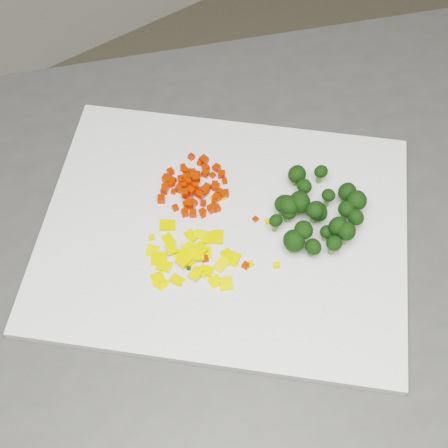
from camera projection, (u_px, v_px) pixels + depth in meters
counter_block at (256, 376)px, 1.13m from camera, size 1.28×1.10×0.90m
cutting_board at (224, 231)px, 0.76m from camera, size 0.56×0.55×0.01m
carrot_pile at (192, 181)px, 0.78m from camera, size 0.10×0.10×0.03m
pepper_pile at (189, 256)px, 0.73m from camera, size 0.11×0.11×0.02m
broccoli_pile at (313, 203)px, 0.75m from camera, size 0.12×0.12×0.05m
carrot_cube_0 at (189, 204)px, 0.77m from camera, size 0.01×0.01×0.01m
carrot_cube_1 at (190, 173)px, 0.80m from camera, size 0.01×0.01×0.01m
carrot_cube_2 at (191, 157)px, 0.81m from camera, size 0.01×0.01×0.01m
carrot_cube_3 at (186, 171)px, 0.79m from camera, size 0.01×0.01×0.01m
carrot_cube_4 at (172, 181)px, 0.79m from camera, size 0.01×0.01×0.01m
carrot_cube_5 at (170, 172)px, 0.80m from camera, size 0.01×0.01×0.01m
carrot_cube_6 at (213, 175)px, 0.80m from camera, size 0.01×0.01×0.01m
carrot_cube_7 at (175, 208)px, 0.77m from camera, size 0.01×0.01×0.01m
carrot_cube_8 at (212, 209)px, 0.77m from camera, size 0.01×0.01×0.01m
carrot_cube_9 at (193, 203)px, 0.77m from camera, size 0.01×0.01×0.01m
carrot_cube_10 at (203, 215)px, 0.77m from camera, size 0.01×0.01×0.01m
carrot_cube_11 at (226, 192)px, 0.78m from camera, size 0.01×0.01×0.01m
carrot_cube_12 at (184, 169)px, 0.80m from camera, size 0.01×0.01×0.01m
carrot_cube_13 at (193, 184)px, 0.79m from camera, size 0.01×0.01×0.01m
carrot_cube_14 at (184, 193)px, 0.77m from camera, size 0.01×0.01×0.01m
carrot_cube_15 at (198, 174)px, 0.80m from camera, size 0.01×0.01×0.01m
carrot_cube_16 at (197, 192)px, 0.78m from camera, size 0.01×0.01×0.01m
carrot_cube_17 at (222, 174)px, 0.80m from camera, size 0.01×0.01×0.01m
carrot_cube_18 at (182, 180)px, 0.79m from camera, size 0.01×0.01×0.01m
carrot_cube_19 at (217, 198)px, 0.78m from camera, size 0.01×0.01×0.01m
carrot_cube_20 at (203, 203)px, 0.78m from camera, size 0.01×0.01×0.01m
carrot_cube_21 at (224, 195)px, 0.78m from camera, size 0.01×0.01×0.01m
carrot_cube_22 at (192, 173)px, 0.80m from camera, size 0.01×0.01×0.01m
carrot_cube_23 at (166, 178)px, 0.79m from camera, size 0.01×0.01×0.01m
carrot_cube_24 at (196, 178)px, 0.78m from camera, size 0.01×0.01×0.01m
carrot_cube_25 at (186, 195)px, 0.78m from camera, size 0.01×0.01×0.01m
carrot_cube_26 at (190, 202)px, 0.77m from camera, size 0.01×0.01×0.01m
carrot_cube_27 at (216, 187)px, 0.79m from camera, size 0.01×0.01×0.01m
carrot_cube_28 at (220, 192)px, 0.78m from camera, size 0.01×0.01×0.01m
carrot_cube_29 at (189, 182)px, 0.78m from camera, size 0.01×0.01×0.01m
carrot_cube_30 at (161, 199)px, 0.78m from camera, size 0.01×0.01×0.01m
carrot_cube_31 at (174, 192)px, 0.78m from camera, size 0.01×0.01×0.01m
carrot_cube_32 at (165, 190)px, 0.78m from camera, size 0.01×0.01×0.01m
carrot_cube_33 at (196, 186)px, 0.78m from camera, size 0.01×0.01×0.01m
carrot_cube_34 at (217, 208)px, 0.77m from camera, size 0.01×0.01×0.01m
carrot_cube_35 at (193, 213)px, 0.77m from camera, size 0.01×0.01×0.01m
carrot_cube_36 at (215, 185)px, 0.79m from camera, size 0.01×0.01×0.01m
carrot_cube_37 at (201, 195)px, 0.77m from camera, size 0.01×0.01×0.01m
carrot_cube_38 at (212, 209)px, 0.77m from camera, size 0.01×0.01×0.01m
carrot_cube_39 at (185, 177)px, 0.79m from camera, size 0.01×0.01×0.01m
carrot_cube_40 at (197, 178)px, 0.79m from camera, size 0.01×0.01×0.01m
carrot_cube_41 at (204, 160)px, 0.81m from camera, size 0.01×0.01×0.01m
carrot_cube_42 at (190, 190)px, 0.79m from camera, size 0.01×0.01×0.01m
carrot_cube_43 at (184, 185)px, 0.78m from camera, size 0.01×0.01×0.01m
carrot_cube_44 at (180, 188)px, 0.79m from camera, size 0.01×0.01×0.01m
carrot_cube_45 at (201, 190)px, 0.78m from camera, size 0.01×0.01×0.01m
carrot_cube_46 at (206, 168)px, 0.80m from camera, size 0.01×0.01×0.01m
carrot_cube_47 at (205, 190)px, 0.78m from camera, size 0.01×0.01×0.01m
carrot_cube_48 at (214, 186)px, 0.79m from camera, size 0.01×0.01×0.01m
carrot_cube_49 at (171, 183)px, 0.79m from camera, size 0.01×0.01×0.01m
carrot_cube_50 at (203, 212)px, 0.77m from camera, size 0.01×0.01×0.01m
carrot_cube_51 at (200, 163)px, 0.81m from camera, size 0.01×0.01×0.01m
carrot_cube_52 at (216, 197)px, 0.78m from camera, size 0.01×0.01×0.01m
carrot_cube_53 at (193, 173)px, 0.79m from camera, size 0.01×0.01×0.01m
carrot_cube_54 at (183, 167)px, 0.81m from camera, size 0.01×0.01×0.01m
carrot_cube_55 at (166, 186)px, 0.79m from camera, size 0.01×0.01×0.01m
carrot_cube_56 at (203, 191)px, 0.78m from camera, size 0.01×0.01×0.01m
carrot_cube_57 at (185, 213)px, 0.77m from camera, size 0.01×0.01×0.01m
carrot_cube_58 at (215, 201)px, 0.78m from camera, size 0.01×0.01×0.01m
carrot_cube_59 at (188, 178)px, 0.79m from camera, size 0.01×0.01×0.01m
carrot_cube_60 at (225, 181)px, 0.79m from camera, size 0.01×0.01×0.01m
carrot_cube_61 at (190, 187)px, 0.79m from camera, size 0.01×0.01×0.01m
carrot_cube_62 at (207, 188)px, 0.79m from camera, size 0.01×0.01×0.01m
carrot_cube_63 at (186, 204)px, 0.77m from camera, size 0.01×0.01×0.01m
carrot_cube_64 at (217, 168)px, 0.80m from camera, size 0.01×0.01×0.01m
carrot_cube_65 at (185, 210)px, 0.77m from camera, size 0.01×0.01×0.01m
carrot_cube_66 at (187, 180)px, 0.79m from camera, size 0.01×0.01×0.01m
carrot_cube_67 at (193, 177)px, 0.79m from camera, size 0.01×0.01×0.01m
carrot_cube_68 at (167, 179)px, 0.79m from camera, size 0.01×0.01×0.01m
carrot_cube_69 at (205, 173)px, 0.80m from camera, size 0.01×0.01×0.01m
carrot_cube_70 at (191, 191)px, 0.77m from camera, size 0.01×0.01×0.01m
pepper_chunk_0 at (194, 256)px, 0.74m from camera, size 0.02×0.02×0.01m
pepper_chunk_1 at (159, 259)px, 0.74m from camera, size 0.03×0.02×0.01m
pepper_chunk_2 at (207, 238)px, 0.75m from camera, size 0.02×0.02×0.00m
pepper_chunk_3 at (221, 265)px, 0.73m from camera, size 0.02×0.02×0.01m
pepper_chunk_4 at (196, 273)px, 0.72m from camera, size 0.02×0.02×0.01m
pepper_chunk_5 at (203, 271)px, 0.73m from camera, size 0.02×0.02×0.01m
pepper_chunk_6 at (152, 251)px, 0.74m from camera, size 0.02×0.02×0.01m
pepper_chunk_7 at (189, 260)px, 0.73m from camera, size 0.01×0.02×0.01m
pepper_chunk_8 at (161, 283)px, 0.72m from camera, size 0.02×0.02×0.01m
pepper_chunk_9 at (217, 237)px, 0.75m from camera, size 0.02×0.02×0.01m
pepper_chunk_10 at (195, 254)px, 0.73m from camera, size 0.03×0.02×0.01m
pepper_chunk_11 at (184, 260)px, 0.73m from camera, size 0.02×0.02×0.01m
pepper_chunk_12 at (199, 234)px, 0.75m from camera, size 0.02×0.02×0.01m
pepper_chunk_13 at (226, 283)px, 0.72m from camera, size 0.02×0.02×0.01m
pepper_chunk_14 at (200, 249)px, 0.74m from camera, size 0.02×0.02×0.00m
pepper_chunk_15 at (158, 279)px, 0.72m from camera, size 0.02×0.02×0.01m
pepper_chunk_16 at (167, 225)px, 0.76m from camera, size 0.02×0.02×0.01m
pepper_chunk_17 at (190, 253)px, 0.73m from camera, size 0.02×0.02×0.00m
pepper_chunk_18 at (191, 236)px, 0.75m from camera, size 0.01×0.02×0.00m
pepper_chunk_19 at (171, 248)px, 0.74m from camera, size 0.02×0.02×0.00m
pepper_chunk_20 at (227, 254)px, 0.74m from camera, size 0.01×0.01×0.00m
pepper_chunk_21 at (168, 239)px, 0.75m from camera, size 0.01×0.02×0.01m
pepper_chunk_22 at (228, 255)px, 0.74m from camera, size 0.01×0.02×0.01m
pepper_chunk_23 at (181, 255)px, 0.74m from camera, size 0.02×0.02×0.01m
pepper_chunk_24 at (164, 266)px, 0.73m from camera, size 0.02×0.02×0.01m
pepper_chunk_25 at (206, 253)px, 0.74m from camera, size 0.02×0.02×0.01m
pepper_chunk_26 at (177, 280)px, 0.72m from camera, size 0.02×0.02×0.01m
pepper_chunk_27 at (207, 271)px, 0.73m from camera, size 0.02×0.02×0.01m
pepper_chunk_28 at (189, 248)px, 0.74m from camera, size 0.02×0.02×0.01m
pepper_chunk_29 at (233, 259)px, 0.73m from camera, size 0.02×0.02×0.01m
pepper_chunk_30 at (215, 281)px, 0.72m from camera, size 0.01×0.01×0.00m
broccoli_floret_0 at (345, 213)px, 0.75m from camera, size 0.03×0.03×0.03m
broccoli_floret_1 at (346, 194)px, 0.77m from camera, size 0.03×0.03×0.03m
broccoli_floret_2 at (316, 214)px, 0.75m from camera, size 0.03×0.03×0.03m
broccoli_floret_3 at (293, 243)px, 0.73m from camera, size 0.04×0.04×0.03m
broccoli_floret_4 at (283, 206)px, 0.76m from camera, size 0.03×0.03×0.03m
broccoli_floret_5 at (287, 209)px, 0.76m from camera, size 0.03×0.03×0.03m
broccoli_floret_6 at (336, 230)px, 0.74m from camera, size 0.03×0.03×0.04m
broccoli_floret_7 at (326, 234)px, 0.74m from camera, size 0.02×0.02×0.02m
broccoli_floret_8 at (355, 204)px, 0.76m from camera, size 0.04×0.04×0.04m
broccoli_floret_9 at (333, 246)px, 0.73m from camera, size 0.03×0.03×0.03m
broccoli_floret_10 at (303, 190)px, 0.77m from camera, size 0.02×0.02×0.03m
broccoli_floret_11 at (312, 249)px, 0.73m from camera, size 0.03×0.03×0.03m
broccoli_floret_12 at (327, 199)px, 0.76m from camera, size 0.02×0.02×0.03m
broccoli_floret_13 at (288, 215)px, 0.76m from camera, size 0.02×0.02×0.02m
broccoli_floret_14 at (320, 175)px, 0.78m from camera, size 0.02×0.02×0.03m
broccoli_floret_15 at (299, 205)px, 0.76m from camera, size 0.04×0.04×0.03m
broccoli_floret_16 at (345, 235)px, 0.73m from camera, size 0.03×0.03×0.03m
broccoli_floret_17 at (354, 221)px, 0.75m from camera, size 0.03×0.03×0.03m
broccoli_floret_18 at (302, 234)px, 0.73m from camera, size 0.03×0.03×0.04m
broccoli_floret_19 at (314, 213)px, 0.74m from camera, size 0.03×0.03×0.03m
broccoli_floret_20 at (296, 177)px, 0.78m from camera, size 0.03×0.03×0.03m
broccoli_floret_21 at (275, 224)px, 0.75m from camera, size 0.02×0.02×0.03m
stray_bit_0 at (152, 237)px, 0.75m from camera, size 0.01×0.01×0.00m
stray_bit_1 at (268, 221)px, 0.76m from camera, size 0.01×0.01×0.00m
stray_bit_2 at (205, 259)px, 0.73m from camera, size 0.01×0.01×0.01m
stray_bit_3 at (212, 198)px, 0.78m from camera, size 0.01×0.01×0.00m
stray_bit_4 at (277, 265)px, 0.73m from camera, size 0.01×0.01×0.00m
stray_bit_5 at (250, 264)px, 0.73m from camera, size 0.01×0.01×0.00m
stray_bit_6 at (224, 198)px, 0.78m from camera, size 0.01×0.01×0.00m
stray_bit_7 at (246, 265)px, 0.73m from camera, size 0.01×0.01×0.01m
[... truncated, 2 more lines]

